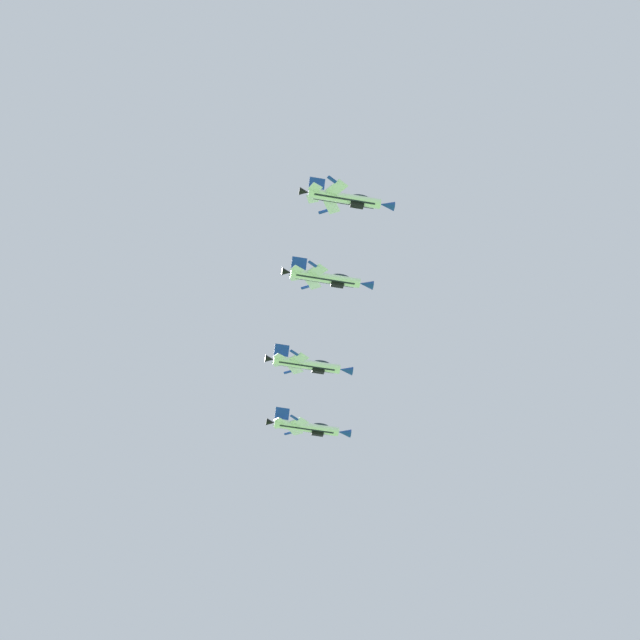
{
  "coord_description": "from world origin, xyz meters",
  "views": [
    {
      "loc": [
        5.63,
        -2.62,
        1.47
      ],
      "look_at": [
        -10.31,
        78.04,
        145.56
      ],
      "focal_mm": 53.22,
      "sensor_mm": 36.0,
      "label": 1
    }
  ],
  "objects_px": {
    "fighter_jet_lead": "(308,428)",
    "fighter_jet_right_wing": "(327,278)",
    "fighter_jet_left_outer": "(346,199)",
    "fighter_jet_left_wing": "(308,365)"
  },
  "relations": [
    {
      "from": "fighter_jet_lead",
      "to": "fighter_jet_right_wing",
      "type": "height_order",
      "value": "fighter_jet_right_wing"
    },
    {
      "from": "fighter_jet_left_outer",
      "to": "fighter_jet_left_wing",
      "type": "bearing_deg",
      "value": -178.38
    },
    {
      "from": "fighter_jet_lead",
      "to": "fighter_jet_left_wing",
      "type": "distance_m",
      "value": 13.31
    },
    {
      "from": "fighter_jet_lead",
      "to": "fighter_jet_left_outer",
      "type": "height_order",
      "value": "fighter_jet_left_outer"
    },
    {
      "from": "fighter_jet_left_wing",
      "to": "fighter_jet_right_wing",
      "type": "bearing_deg",
      "value": 1.11
    },
    {
      "from": "fighter_jet_left_wing",
      "to": "fighter_jet_left_outer",
      "type": "distance_m",
      "value": 31.98
    },
    {
      "from": "fighter_jet_left_outer",
      "to": "fighter_jet_right_wing",
      "type": "bearing_deg",
      "value": -177.78
    },
    {
      "from": "fighter_jet_lead",
      "to": "fighter_jet_left_outer",
      "type": "relative_size",
      "value": 1.0
    },
    {
      "from": "fighter_jet_left_wing",
      "to": "fighter_jet_left_outer",
      "type": "relative_size",
      "value": 1.0
    },
    {
      "from": "fighter_jet_lead",
      "to": "fighter_jet_left_outer",
      "type": "bearing_deg",
      "value": -1.58
    }
  ]
}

